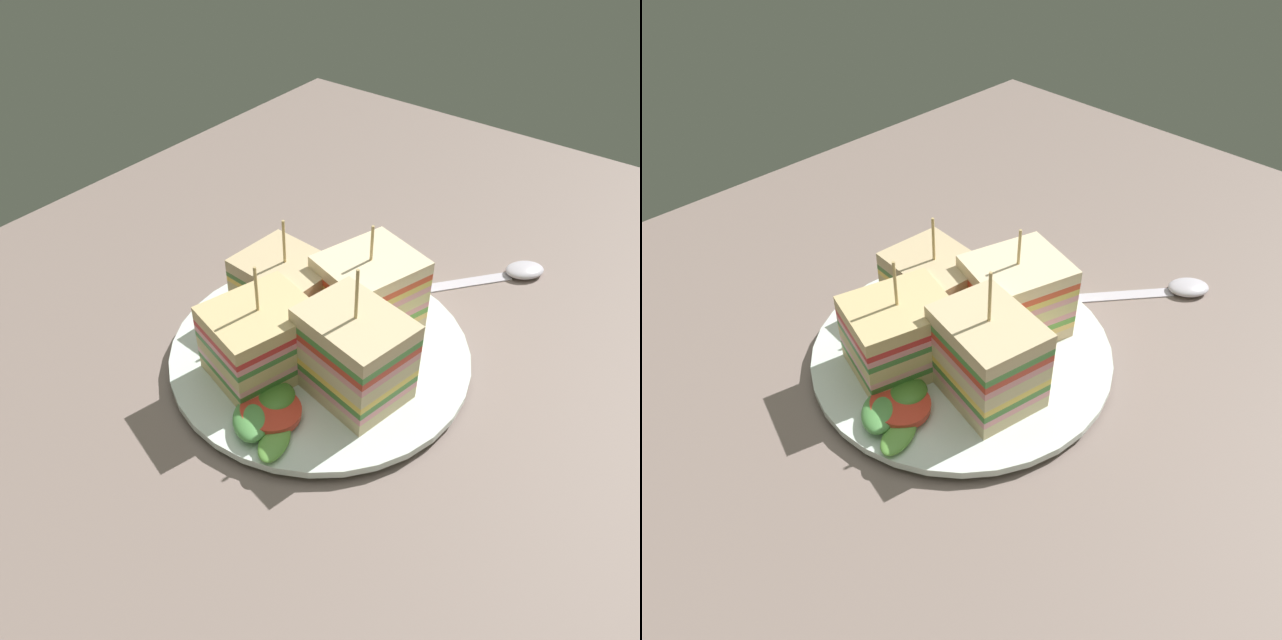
% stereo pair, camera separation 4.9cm
% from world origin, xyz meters
% --- Properties ---
extents(ground_plane, '(1.02, 0.79, 0.02)m').
position_xyz_m(ground_plane, '(0.00, 0.00, -0.01)').
color(ground_plane, gray).
extents(plate, '(0.24, 0.24, 0.01)m').
position_xyz_m(plate, '(0.00, 0.00, 0.01)').
color(plate, white).
rests_on(plate, ground_plane).
extents(sandwich_wedge_0, '(0.09, 0.08, 0.10)m').
position_xyz_m(sandwich_wedge_0, '(0.05, -0.02, 0.04)').
color(sandwich_wedge_0, '#DDC585').
rests_on(sandwich_wedge_0, plate).
extents(sandwich_wedge_1, '(0.07, 0.09, 0.11)m').
position_xyz_m(sandwich_wedge_1, '(0.02, 0.05, 0.05)').
color(sandwich_wedge_1, beige).
rests_on(sandwich_wedge_1, plate).
extents(sandwich_wedge_2, '(0.09, 0.08, 0.10)m').
position_xyz_m(sandwich_wedge_2, '(-0.05, 0.01, 0.04)').
color(sandwich_wedge_2, beige).
rests_on(sandwich_wedge_2, plate).
extents(sandwich_wedge_3, '(0.07, 0.08, 0.09)m').
position_xyz_m(sandwich_wedge_3, '(-0.02, -0.05, 0.04)').
color(sandwich_wedge_3, beige).
rests_on(sandwich_wedge_3, plate).
extents(salad_garnish, '(0.08, 0.07, 0.02)m').
position_xyz_m(salad_garnish, '(0.08, 0.01, 0.02)').
color(salad_garnish, '#3E7F32').
rests_on(salad_garnish, plate).
extents(spoon, '(0.13, 0.11, 0.01)m').
position_xyz_m(spoon, '(-0.20, 0.07, 0.00)').
color(spoon, silver).
rests_on(spoon, ground_plane).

